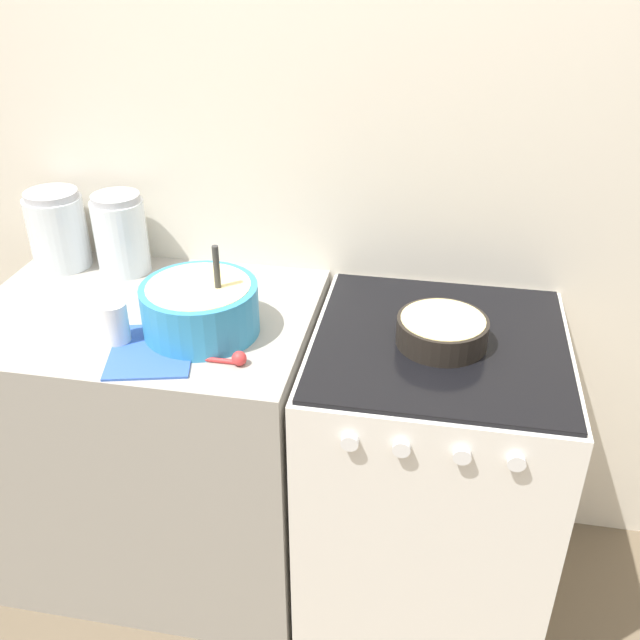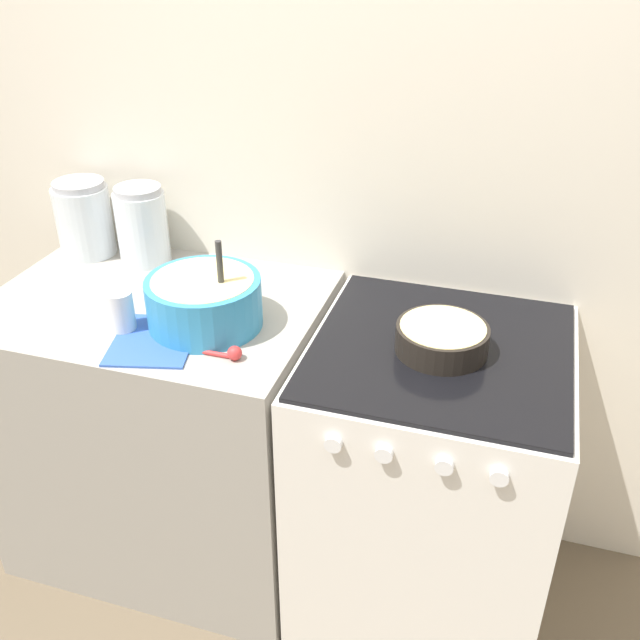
% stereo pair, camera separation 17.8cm
% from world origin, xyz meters
% --- Properties ---
extents(wall_back, '(4.83, 0.05, 2.40)m').
position_xyz_m(wall_back, '(0.00, 0.69, 1.20)').
color(wall_back, beige).
rests_on(wall_back, ground_plane).
extents(countertop_cabinet, '(0.92, 0.66, 0.88)m').
position_xyz_m(countertop_cabinet, '(-0.46, 0.33, 0.44)').
color(countertop_cabinet, '#9E998E').
rests_on(countertop_cabinet, ground_plane).
extents(stove, '(0.65, 0.68, 0.88)m').
position_xyz_m(stove, '(0.34, 0.33, 0.44)').
color(stove, white).
rests_on(stove, ground_plane).
extents(mixing_bowl, '(0.30, 0.30, 0.24)m').
position_xyz_m(mixing_bowl, '(-0.26, 0.26, 0.96)').
color(mixing_bowl, '#338CBF').
rests_on(mixing_bowl, countertop_cabinet).
extents(baking_pan, '(0.23, 0.23, 0.07)m').
position_xyz_m(baking_pan, '(0.34, 0.31, 0.92)').
color(baking_pan, black).
rests_on(baking_pan, stove).
extents(storage_jar_left, '(0.17, 0.17, 0.23)m').
position_xyz_m(storage_jar_left, '(-0.80, 0.56, 0.98)').
color(storage_jar_left, silver).
rests_on(storage_jar_left, countertop_cabinet).
extents(storage_jar_middle, '(0.15, 0.15, 0.24)m').
position_xyz_m(storage_jar_middle, '(-0.60, 0.56, 0.99)').
color(storage_jar_middle, silver).
rests_on(storage_jar_middle, countertop_cabinet).
extents(tin_can, '(0.07, 0.07, 0.11)m').
position_xyz_m(tin_can, '(-0.45, 0.17, 0.94)').
color(tin_can, silver).
rests_on(tin_can, countertop_cabinet).
extents(recipe_page, '(0.25, 0.29, 0.01)m').
position_xyz_m(recipe_page, '(-0.35, 0.15, 0.89)').
color(recipe_page, '#3359B2').
rests_on(recipe_page, countertop_cabinet).
extents(measuring_spoon, '(0.12, 0.04, 0.04)m').
position_xyz_m(measuring_spoon, '(-0.14, 0.13, 0.90)').
color(measuring_spoon, red).
rests_on(measuring_spoon, countertop_cabinet).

